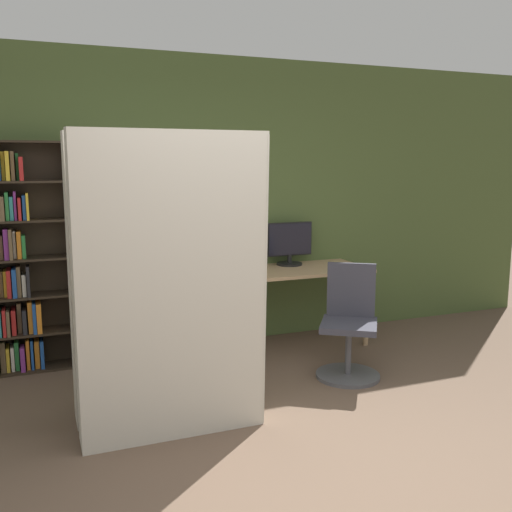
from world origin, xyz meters
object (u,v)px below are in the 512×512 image
Objects in this scene: monitor at (290,243)px; mattress_near at (173,288)px; office_chair at (349,332)px; bookshelf at (24,264)px; mattress_far at (161,277)px.

monitor is 0.24× the size of mattress_near.
office_chair is 1.75m from mattress_near.
office_chair is 0.47× the size of mattress_near.
bookshelf is at bearing 118.31° from mattress_near.
mattress_far is at bearing 90.00° from mattress_near.
bookshelf is at bearing 124.70° from mattress_far.
bookshelf reaches higher than office_chair.
office_chair is 1.69m from mattress_far.
mattress_near reaches higher than monitor.
mattress_far reaches higher than bookshelf.
mattress_far is at bearing -174.88° from office_chair.
mattress_near is at bearing -133.94° from monitor.
monitor reaches higher than office_chair.
bookshelf is 0.99× the size of mattress_far.
mattress_near is at bearing -162.35° from office_chair.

